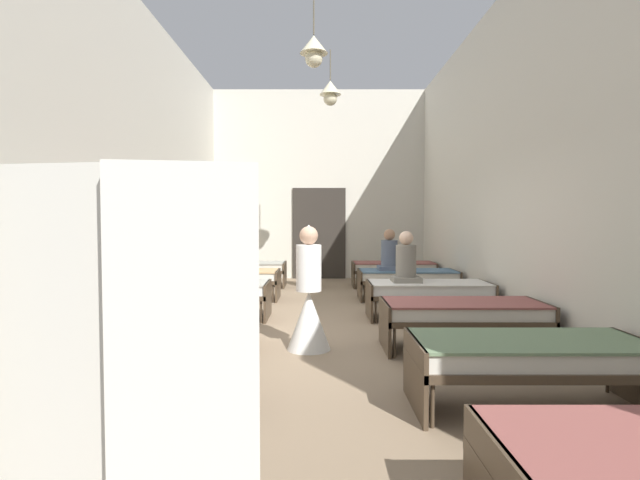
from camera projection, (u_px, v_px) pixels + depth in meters
name	position (u px, v px, depth m)	size (l,w,h in m)	color
ground_plane	(320.00, 335.00, 6.51)	(6.16, 12.66, 0.10)	#8C755B
room_shell	(320.00, 161.00, 7.64)	(5.96, 12.26, 4.98)	beige
bed_left_row_1	(107.00, 355.00, 3.83)	(1.90, 0.84, 0.57)	#473828
bed_right_row_1	(531.00, 356.00, 3.82)	(1.90, 0.84, 0.57)	#473828
bed_left_row_2	(175.00, 313.00, 5.61)	(1.90, 0.84, 0.57)	#473828
bed_right_row_2	(465.00, 313.00, 5.59)	(1.90, 0.84, 0.57)	#473828
bed_left_row_3	(210.00, 291.00, 7.38)	(1.90, 0.84, 0.57)	#473828
bed_right_row_3	(430.00, 291.00, 7.37)	(1.90, 0.84, 0.57)	#473828
bed_left_row_4	(232.00, 277.00, 9.16)	(1.90, 0.84, 0.57)	#473828
bed_right_row_4	(409.00, 277.00, 9.14)	(1.90, 0.84, 0.57)	#473828
bed_left_row_5	(247.00, 268.00, 10.93)	(1.90, 0.84, 0.57)	#473828
bed_right_row_5	(395.00, 268.00, 10.92)	(1.90, 0.84, 0.57)	#473828
nurse_near_aisle	(311.00, 305.00, 5.59)	(0.52, 0.52, 1.49)	white
patient_seated_primary	(408.00, 263.00, 7.39)	(0.44, 0.44, 0.80)	slate
patient_seated_secondary	(391.00, 255.00, 9.16)	(0.44, 0.44, 0.80)	#515B70
potted_plant	(311.00, 259.00, 10.95)	(0.49, 0.49, 1.15)	brown
privacy_screen	(44.00, 458.00, 1.36)	(1.25, 0.21, 1.70)	silver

